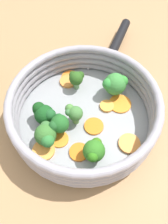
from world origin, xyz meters
TOP-DOWN VIEW (x-y plane):
  - ground_plane at (0.00, 0.00)m, footprint 4.00×4.00m
  - skillet at (0.00, 0.00)m, footprint 0.27×0.27m
  - skillet_rim_wall at (0.00, 0.00)m, footprint 0.28×0.28m
  - skillet_handle at (0.11, -0.19)m, footprint 0.11×0.16m
  - skillet_rivet_left at (0.03, -0.12)m, footprint 0.01×0.01m
  - skillet_rivet_right at (0.09, -0.09)m, footprint 0.01×0.01m
  - carrot_slice_0 at (-0.02, -0.08)m, footprint 0.06×0.06m
  - carrot_slice_1 at (-0.01, -0.05)m, footprint 0.04×0.04m
  - carrot_slice_2 at (0.09, -0.03)m, footprint 0.04×0.04m
  - carrot_slice_3 at (-0.03, 0.00)m, footprint 0.04×0.04m
  - carrot_slice_4 at (0.10, -0.04)m, footprint 0.05×0.05m
  - carrot_slice_5 at (-0.01, 0.07)m, footprint 0.05×0.05m
  - carrot_slice_6 at (-0.01, 0.10)m, footprint 0.06×0.06m
  - carrot_slice_7 at (-0.06, 0.06)m, footprint 0.05×0.05m
  - carrot_slice_8 at (-0.10, -0.03)m, footprint 0.06×0.06m
  - broccoli_floret_0 at (0.07, -0.03)m, footprint 0.03×0.03m
  - broccoli_floret_1 at (-0.08, 0.04)m, footprint 0.04×0.04m
  - broccoli_floret_2 at (0.01, 0.02)m, footprint 0.03×0.03m
  - broccoli_floret_3 at (0.01, -0.09)m, footprint 0.05×0.05m
  - broccoli_floret_4 at (-0.00, 0.09)m, footprint 0.05×0.04m
  - broccoli_floret_5 at (-0.00, 0.06)m, footprint 0.04×0.04m
  - broccoli_floret_6 at (0.04, 0.07)m, footprint 0.05×0.04m

SIDE VIEW (x-z plane):
  - ground_plane at x=0.00m, z-range 0.00..0.00m
  - skillet at x=0.00m, z-range 0.00..0.02m
  - carrot_slice_5 at x=-0.01m, z-range 0.02..0.02m
  - carrot_slice_0 at x=-0.02m, z-range 0.02..0.02m
  - carrot_slice_7 at x=-0.06m, z-range 0.02..0.02m
  - carrot_slice_3 at x=-0.03m, z-range 0.02..0.02m
  - carrot_slice_4 at x=0.10m, z-range 0.02..0.02m
  - carrot_slice_1 at x=-0.01m, z-range 0.02..0.02m
  - carrot_slice_6 at x=-0.01m, z-range 0.02..0.02m
  - carrot_slice_2 at x=0.09m, z-range 0.02..0.02m
  - carrot_slice_8 at x=-0.10m, z-range 0.02..0.02m
  - skillet_rivet_left at x=0.03m, z-range 0.02..0.03m
  - skillet_rivet_right at x=0.09m, z-range 0.02..0.03m
  - skillet_handle at x=0.11m, z-range 0.02..0.04m
  - broccoli_floret_4 at x=0.00m, z-range 0.02..0.06m
  - broccoli_floret_6 at x=0.04m, z-range 0.02..0.06m
  - broccoli_floret_1 at x=-0.08m, z-range 0.02..0.07m
  - broccoli_floret_2 at x=0.01m, z-range 0.02..0.07m
  - broccoli_floret_0 at x=0.07m, z-range 0.02..0.07m
  - broccoli_floret_5 at x=0.00m, z-range 0.02..0.07m
  - broccoli_floret_3 at x=0.01m, z-range 0.02..0.07m
  - skillet_rim_wall at x=0.00m, z-range 0.02..0.08m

